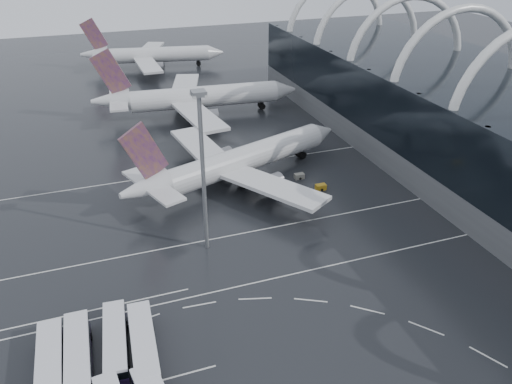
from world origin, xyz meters
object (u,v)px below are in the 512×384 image
object	(u,v)px
bus_row_near_b	(78,356)
gse_cart_belly_e	(250,167)
bus_row_near_d	(144,345)
bus_row_near_a	(50,365)
airliner_main	(237,162)
floodlight_mast	(202,155)
airliner_gate_c	(151,55)
gse_cart_belly_b	(299,176)
bus_row_near_c	(115,341)
airliner_gate_b	(195,98)
gse_cart_belly_a	(321,187)

from	to	relation	value
bus_row_near_b	gse_cart_belly_e	xyz separation A→B (m)	(39.00, 46.93, -1.32)
bus_row_near_b	bus_row_near_d	size ratio (longest dim) A/B	0.99
bus_row_near_b	bus_row_near_a	bearing A→B (deg)	98.95
airliner_main	floodlight_mast	xyz separation A→B (m)	(-12.40, -21.74, 12.89)
airliner_gate_c	bus_row_near_a	bearing A→B (deg)	-93.42
airliner_main	gse_cart_belly_b	xyz separation A→B (m)	(13.30, -3.10, -4.15)
airliner_main	bus_row_near_b	xyz separation A→B (m)	(-34.39, -42.02, -2.90)
bus_row_near_a	gse_cart_belly_b	bearing A→B (deg)	-51.86
airliner_main	airliner_gate_c	size ratio (longest dim) A/B	1.02
airliner_gate_c	bus_row_near_b	size ratio (longest dim) A/B	3.91
airliner_gate_c	bus_row_near_a	world-z (taller)	airliner_gate_c
airliner_main	floodlight_mast	bearing A→B (deg)	-139.57
floodlight_mast	bus_row_near_c	bearing A→B (deg)	-131.99
airliner_gate_b	bus_row_near_c	distance (m)	90.66
gse_cart_belly_a	gse_cart_belly_e	bearing A→B (deg)	127.38
airliner_gate_c	floodlight_mast	distance (m)	124.06
bus_row_near_d	floodlight_mast	distance (m)	29.85
airliner_gate_b	gse_cart_belly_a	size ratio (longest dim) A/B	26.86
airliner_gate_c	bus_row_near_a	distance (m)	148.04
airliner_gate_c	gse_cart_belly_b	distance (m)	105.56
airliner_gate_c	bus_row_near_a	size ratio (longest dim) A/B	3.92
gse_cart_belly_a	airliner_gate_c	bearing A→B (deg)	99.10
airliner_main	airliner_gate_c	world-z (taller)	airliner_gate_c
airliner_main	airliner_gate_b	xyz separation A→B (m)	(1.21, 44.20, 0.40)
bus_row_near_a	gse_cart_belly_a	size ratio (longest dim) A/B	6.17
bus_row_near_c	gse_cart_belly_b	bearing A→B (deg)	-44.18
gse_cart_belly_b	gse_cart_belly_e	world-z (taller)	gse_cart_belly_b
bus_row_near_b	airliner_gate_c	bearing A→B (deg)	-11.52
airliner_main	bus_row_near_a	size ratio (longest dim) A/B	3.99
bus_row_near_c	gse_cart_belly_a	distance (m)	55.17
airliner_gate_c	gse_cart_belly_e	bearing A→B (deg)	-75.50
bus_row_near_a	gse_cart_belly_e	bearing A→B (deg)	-41.29
airliner_main	gse_cart_belly_a	size ratio (longest dim) A/B	24.62
airliner_main	bus_row_near_a	bearing A→B (deg)	-151.44
bus_row_near_d	gse_cart_belly_a	bearing A→B (deg)	-48.42
bus_row_near_b	gse_cart_belly_b	distance (m)	61.57
airliner_gate_c	gse_cart_belly_b	xyz separation A→B (m)	(15.52, -104.33, -4.17)
airliner_main	bus_row_near_c	size ratio (longest dim) A/B	4.16
airliner_gate_b	gse_cart_belly_a	bearing A→B (deg)	-70.34
bus_row_near_c	gse_cart_belly_e	size ratio (longest dim) A/B	6.87
airliner_main	gse_cart_belly_e	world-z (taller)	airliner_main
gse_cart_belly_b	floodlight_mast	bearing A→B (deg)	-144.06
bus_row_near_a	bus_row_near_b	xyz separation A→B (m)	(3.29, 0.45, 0.00)
bus_row_near_a	gse_cart_belly_a	distance (m)	62.67
airliner_main	bus_row_near_d	xyz separation A→B (m)	(-26.31, -42.91, -2.90)
bus_row_near_c	bus_row_near_d	distance (m)	3.92
floodlight_mast	gse_cart_belly_a	bearing A→B (deg)	23.96
airliner_gate_c	airliner_gate_b	bearing A→B (deg)	-76.12
gse_cart_belly_a	gse_cart_belly_e	distance (m)	17.92
bus_row_near_c	floodlight_mast	size ratio (longest dim) A/B	0.47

